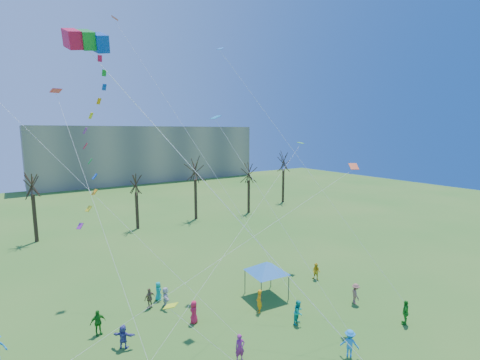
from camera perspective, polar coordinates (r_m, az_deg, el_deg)
distant_building at (r=98.13m, az=-15.27°, el=4.42°), size 60.00×14.00×15.00m
bare_tree_row at (r=48.83m, az=-20.08°, el=-0.30°), size 68.74×8.59×10.66m
big_box_kite at (r=16.40m, az=-22.79°, el=5.91°), size 5.91×6.26×20.79m
canopy_tent_blue at (r=28.74m, az=4.56°, el=-14.59°), size 4.04×4.04×3.05m
festival_crowd at (r=23.58m, az=-7.88°, el=-24.99°), size 26.82×14.97×1.84m
small_kites_aloft at (r=24.14m, az=-9.96°, el=7.21°), size 28.10×19.59×33.25m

